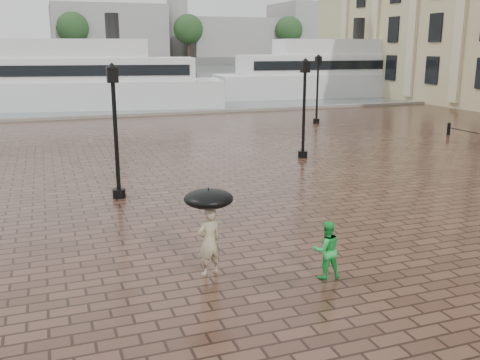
# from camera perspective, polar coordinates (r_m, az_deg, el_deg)

# --- Properties ---
(ground) EXTENTS (300.00, 300.00, 0.00)m
(ground) POSITION_cam_1_polar(r_m,az_deg,el_deg) (12.50, 23.52, -11.03)
(ground) COLOR #3A241A
(ground) RESTS_ON ground
(harbour_water) EXTENTS (240.00, 240.00, 0.00)m
(harbour_water) POSITION_cam_1_polar(r_m,az_deg,el_deg) (100.50, -15.58, 10.71)
(harbour_water) COLOR #424C50
(harbour_water) RESTS_ON ground
(quay_edge) EXTENTS (80.00, 0.60, 0.30)m
(quay_edge) POSITION_cam_1_polar(r_m,az_deg,el_deg) (41.17, -8.49, 6.88)
(quay_edge) COLOR slate
(quay_edge) RESTS_ON ground
(far_shore) EXTENTS (300.00, 60.00, 2.00)m
(far_shore) POSITION_cam_1_polar(r_m,az_deg,el_deg) (168.28, -17.60, 12.08)
(far_shore) COLOR #4C4C47
(far_shore) RESTS_ON ground
(distant_skyline) EXTENTS (102.50, 22.00, 33.00)m
(distant_skyline) POSITION_cam_1_polar(r_m,az_deg,el_deg) (167.81, -0.39, 15.60)
(distant_skyline) COLOR gray
(distant_skyline) RESTS_ON ground
(far_trees) EXTENTS (188.00, 8.00, 13.50)m
(far_trees) POSITION_cam_1_polar(r_m,az_deg,el_deg) (146.33, -17.40, 15.19)
(far_trees) COLOR #2D2119
(far_trees) RESTS_ON ground
(street_lamps) EXTENTS (21.44, 14.44, 4.40)m
(street_lamps) POSITION_cam_1_polar(r_m,az_deg,el_deg) (26.53, -5.44, 8.12)
(street_lamps) COLOR black
(street_lamps) RESTS_ON ground
(adult_pedestrian) EXTENTS (0.65, 0.51, 1.59)m
(adult_pedestrian) POSITION_cam_1_polar(r_m,az_deg,el_deg) (12.12, -3.30, -6.55)
(adult_pedestrian) COLOR tan
(adult_pedestrian) RESTS_ON ground
(child_pedestrian) EXTENTS (0.69, 0.56, 1.33)m
(child_pedestrian) POSITION_cam_1_polar(r_m,az_deg,el_deg) (12.13, 9.19, -7.34)
(child_pedestrian) COLOR green
(child_pedestrian) RESTS_ON ground
(ferry_near) EXTENTS (24.05, 9.59, 7.69)m
(ferry_near) POSITION_cam_1_polar(r_m,az_deg,el_deg) (47.10, -16.63, 10.18)
(ferry_near) COLOR silver
(ferry_near) RESTS_ON ground
(ferry_far) EXTENTS (24.29, 7.70, 7.84)m
(ferry_far) POSITION_cam_1_polar(r_m,az_deg,el_deg) (56.83, 9.72, 11.17)
(ferry_far) COLOR silver
(ferry_far) RESTS_ON ground
(umbrella) EXTENTS (1.10, 1.10, 1.11)m
(umbrella) POSITION_cam_1_polar(r_m,az_deg,el_deg) (11.80, -3.37, -2.01)
(umbrella) COLOR black
(umbrella) RESTS_ON ground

